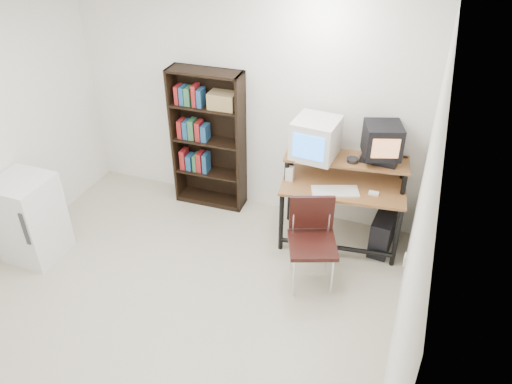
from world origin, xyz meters
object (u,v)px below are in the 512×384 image
(crt_tv, at_px, (382,140))
(school_chair, at_px, (312,234))
(bookshelf, at_px, (209,138))
(computer_desk, at_px, (343,187))
(crt_monitor, at_px, (316,138))
(mini_fridge, at_px, (29,218))
(pc_tower, at_px, (383,232))

(crt_tv, height_order, school_chair, crt_tv)
(crt_tv, bearing_deg, bookshelf, 159.03)
(computer_desk, distance_m, school_chair, 0.73)
(crt_monitor, relative_size, mini_fridge, 0.52)
(crt_monitor, bearing_deg, computer_desk, -3.91)
(crt_monitor, relative_size, bookshelf, 0.28)
(school_chair, height_order, mini_fridge, mini_fridge)
(crt_monitor, distance_m, pc_tower, 1.26)
(bookshelf, xyz_separation_m, mini_fridge, (-1.33, -1.58, -0.41))
(school_chair, relative_size, bookshelf, 0.54)
(pc_tower, bearing_deg, computer_desk, -173.42)
(computer_desk, xyz_separation_m, mini_fridge, (-2.97, -1.34, -0.24))
(crt_monitor, xyz_separation_m, school_chair, (0.20, -0.76, -0.62))
(bookshelf, height_order, mini_fridge, bookshelf)
(computer_desk, height_order, crt_tv, crt_tv)
(mini_fridge, bearing_deg, crt_monitor, 28.07)
(crt_tv, xyz_separation_m, school_chair, (-0.45, -0.86, -0.66))
(crt_monitor, height_order, school_chair, crt_monitor)
(pc_tower, bearing_deg, bookshelf, 178.77)
(crt_monitor, bearing_deg, pc_tower, 2.10)
(crt_monitor, xyz_separation_m, pc_tower, (0.81, -0.04, -0.97))
(crt_monitor, height_order, pc_tower, crt_monitor)
(computer_desk, distance_m, pc_tower, 0.68)
(bookshelf, relative_size, mini_fridge, 1.83)
(bookshelf, bearing_deg, crt_monitor, -10.15)
(crt_tv, height_order, mini_fridge, crt_tv)
(computer_desk, distance_m, crt_tv, 0.63)
(pc_tower, bearing_deg, school_chair, -125.45)
(computer_desk, distance_m, crt_monitor, 0.59)
(crt_tv, relative_size, school_chair, 0.50)
(computer_desk, xyz_separation_m, school_chair, (-0.14, -0.71, -0.14))
(computer_desk, bearing_deg, pc_tower, -5.56)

